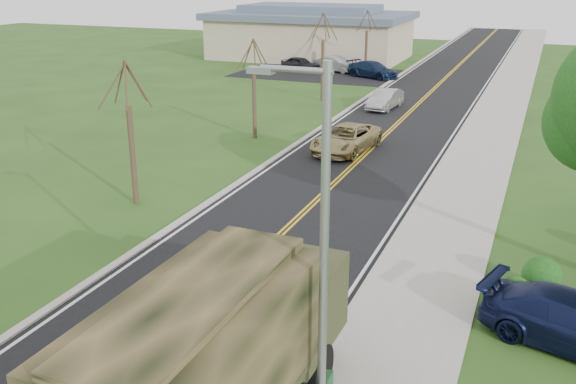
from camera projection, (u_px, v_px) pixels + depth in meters
The scene contains 17 objects.
ground at pixel (139, 369), 16.12m from camera, with size 160.00×160.00×0.00m, color #254617.
road at pixel (430, 93), 51.07m from camera, with size 8.00×120.00×0.01m, color black.
curb_right at pixel (484, 96), 49.58m from camera, with size 0.30×120.00×0.12m, color #9E998E.
sidewalk_right at pixel (507, 98), 48.96m from camera, with size 3.20×120.00×0.10m, color #9E998E.
curb_left at pixel (379, 89), 52.52m from camera, with size 0.30×120.00×0.10m, color #9E998E.
street_light at pixel (319, 245), 12.47m from camera, with size 1.65×0.22×8.00m.
bare_tree_a at pixel (132, 144), 26.47m from camera, with size 1.93×2.26×6.08m.
bare_tree_b at pixel (254, 96), 37.00m from camera, with size 1.83×2.14×5.73m.
bare_tree_c at pixel (323, 63), 47.39m from camera, with size 2.04×2.39×6.42m.
bare_tree_d at pixel (366, 48), 57.95m from camera, with size 1.88×2.20×5.91m.
commercial_building at pixel (311, 33), 69.80m from camera, with size 25.50×21.50×5.65m.
military_truck at pixel (217, 353), 12.75m from camera, with size 2.97×8.12×4.01m.
suv_champagne at pixel (346, 138), 34.78m from camera, with size 2.41×5.23×1.45m, color tan.
sedan_silver at pixel (385, 99), 45.23m from camera, with size 1.45×4.16×1.37m, color #A9A8AD.
lot_car_dark at pixel (300, 64), 61.69m from camera, with size 1.59×3.96×1.35m, color black.
lot_car_silver at pixel (336, 64), 61.07m from camera, with size 1.55×4.44×1.46m, color #A3A2A7.
lot_car_navy at pixel (373, 70), 57.89m from camera, with size 2.03×4.99×1.45m, color #0E1A36.
Camera 1 is at (8.63, -11.31, 9.56)m, focal length 40.00 mm.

